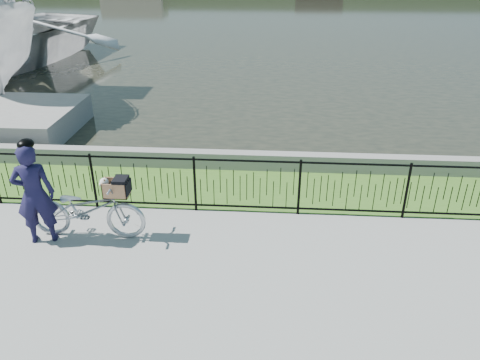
{
  "coord_description": "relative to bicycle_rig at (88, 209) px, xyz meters",
  "views": [
    {
      "loc": [
        0.43,
        -6.31,
        4.7
      ],
      "look_at": [
        -0.09,
        1.0,
        1.0
      ],
      "focal_mm": 35.0,
      "sensor_mm": 36.0,
      "label": 1
    }
  ],
  "objects": [
    {
      "name": "ground",
      "position": [
        2.74,
        -0.58,
        -0.55
      ],
      "size": [
        120.0,
        120.0,
        0.0
      ],
      "primitive_type": "plane",
      "color": "gray",
      "rests_on": "ground"
    },
    {
      "name": "grass_strip",
      "position": [
        2.74,
        2.02,
        -0.55
      ],
      "size": [
        60.0,
        2.0,
        0.01
      ],
      "primitive_type": "cube",
      "color": "#3F6A21",
      "rests_on": "ground"
    },
    {
      "name": "water",
      "position": [
        2.74,
        32.42,
        -0.55
      ],
      "size": [
        120.0,
        120.0,
        0.0
      ],
      "primitive_type": "plane",
      "color": "#28291F",
      "rests_on": "ground"
    },
    {
      "name": "quay_wall",
      "position": [
        2.74,
        3.02,
        -0.35
      ],
      "size": [
        60.0,
        0.3,
        0.4
      ],
      "primitive_type": "cube",
      "color": "gray",
      "rests_on": "ground"
    },
    {
      "name": "bicycle_rig",
      "position": [
        0.0,
        0.0,
        0.0
      ],
      "size": [
        2.06,
        0.72,
        1.2
      ],
      "color": "#AAAEB6",
      "rests_on": "ground"
    },
    {
      "name": "cyclist",
      "position": [
        -0.8,
        -0.2,
        0.39
      ],
      "size": [
        0.77,
        0.61,
        1.91
      ],
      "color": "black",
      "rests_on": "ground"
    },
    {
      "name": "fence",
      "position": [
        2.74,
        1.02,
        0.02
      ],
      "size": [
        14.0,
        0.06,
        1.15
      ],
      "primitive_type": null,
      "color": "black",
      "rests_on": "ground"
    }
  ]
}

